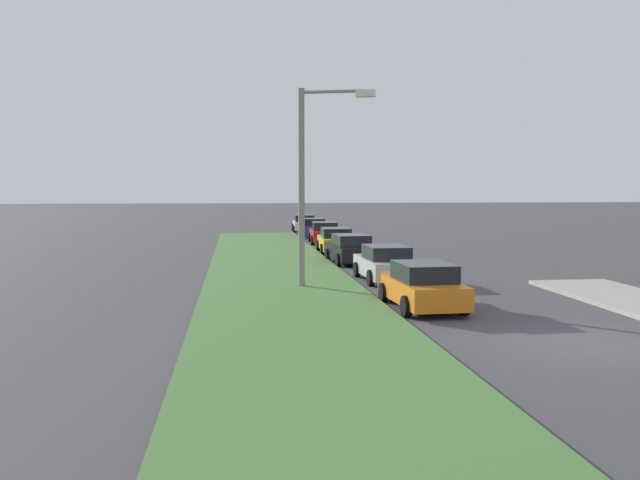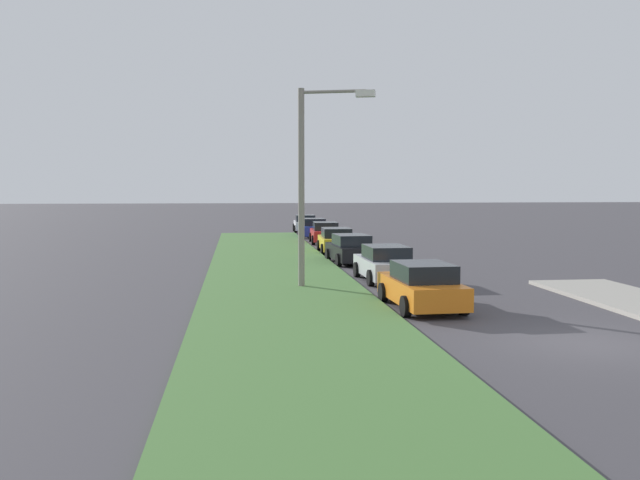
% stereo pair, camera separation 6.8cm
% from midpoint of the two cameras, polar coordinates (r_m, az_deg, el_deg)
% --- Properties ---
extents(ground, '(300.00, 300.00, 0.00)m').
position_cam_midpoint_polar(ground, '(18.07, 21.79, -8.10)').
color(ground, '#423F44').
extents(grass_median, '(60.00, 6.00, 0.12)m').
position_cam_midpoint_polar(grass_median, '(25.76, -3.29, -3.97)').
color(grass_median, '#477238').
rests_on(grass_median, ground).
extents(parked_car_orange, '(4.36, 2.14, 1.47)m').
position_cam_midpoint_polar(parked_car_orange, '(21.64, 8.55, -3.87)').
color(parked_car_orange, orange).
rests_on(parked_car_orange, ground).
extents(parked_car_silver, '(4.34, 2.10, 1.47)m').
position_cam_midpoint_polar(parked_car_silver, '(27.77, 5.47, -2.00)').
color(parked_car_silver, '#B2B5BA').
rests_on(parked_car_silver, ground).
extents(parked_car_black, '(4.40, 2.22, 1.47)m').
position_cam_midpoint_polar(parked_car_black, '(34.13, 2.53, -0.78)').
color(parked_car_black, black).
rests_on(parked_car_black, ground).
extents(parked_car_yellow, '(4.36, 2.14, 1.47)m').
position_cam_midpoint_polar(parked_car_yellow, '(39.63, 1.28, -0.05)').
color(parked_car_yellow, gold).
rests_on(parked_car_yellow, ground).
extents(parked_car_red, '(4.38, 2.17, 1.47)m').
position_cam_midpoint_polar(parked_car_red, '(46.36, 0.33, 0.61)').
color(parked_car_red, red).
rests_on(parked_car_red, ground).
extents(parked_car_blue, '(4.34, 2.10, 1.47)m').
position_cam_midpoint_polar(parked_car_blue, '(51.78, -0.63, 1.01)').
color(parked_car_blue, '#23389E').
rests_on(parked_car_blue, ground).
extents(parked_car_white, '(4.37, 2.15, 1.47)m').
position_cam_midpoint_polar(parked_car_white, '(58.28, -1.38, 1.40)').
color(parked_car_white, silver).
rests_on(parked_car_white, ground).
extents(streetlight, '(1.09, 2.80, 7.50)m').
position_cam_midpoint_polar(streetlight, '(25.27, -0.87, 5.72)').
color(streetlight, gray).
rests_on(streetlight, ground).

